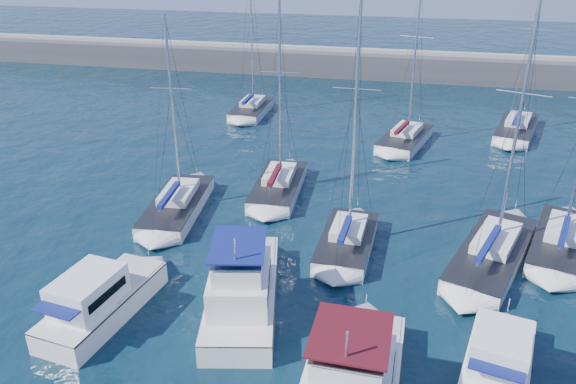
% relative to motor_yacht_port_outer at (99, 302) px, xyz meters
% --- Properties ---
extents(ground, '(220.00, 220.00, 0.00)m').
position_rel_motor_yacht_port_outer_xyz_m(ground, '(9.92, 2.68, -0.94)').
color(ground, black).
rests_on(ground, ground).
extents(breakwater, '(160.00, 6.00, 4.45)m').
position_rel_motor_yacht_port_outer_xyz_m(breakwater, '(9.92, 54.68, 0.11)').
color(breakwater, '#424244').
rests_on(breakwater, ground).
extents(motor_yacht_port_outer, '(3.73, 7.59, 3.20)m').
position_rel_motor_yacht_port_outer_xyz_m(motor_yacht_port_outer, '(0.00, 0.00, 0.00)').
color(motor_yacht_port_outer, white).
rests_on(motor_yacht_port_outer, ground).
extents(motor_yacht_port_inner, '(5.22, 9.93, 4.69)m').
position_rel_motor_yacht_port_outer_xyz_m(motor_yacht_port_inner, '(6.55, 2.23, 0.19)').
color(motor_yacht_port_inner, silver).
rests_on(motor_yacht_port_inner, ground).
extents(motor_yacht_stbd_outer, '(3.84, 6.37, 3.20)m').
position_rel_motor_yacht_port_outer_xyz_m(motor_yacht_stbd_outer, '(18.38, -0.20, -0.00)').
color(motor_yacht_stbd_outer, white).
rests_on(motor_yacht_stbd_outer, ground).
extents(sailboat_mid_a, '(3.92, 8.76, 13.22)m').
position_rel_motor_yacht_port_outer_xyz_m(sailboat_mid_a, '(-0.85, 11.60, -0.44)').
color(sailboat_mid_a, silver).
rests_on(sailboat_mid_a, ground).
extents(sailboat_mid_b, '(3.42, 8.18, 13.73)m').
position_rel_motor_yacht_port_outer_xyz_m(sailboat_mid_b, '(5.07, 16.18, -0.43)').
color(sailboat_mid_b, white).
rests_on(sailboat_mid_b, ground).
extents(sailboat_mid_c, '(3.24, 7.01, 15.34)m').
position_rel_motor_yacht_port_outer_xyz_m(sailboat_mid_c, '(10.93, 9.21, -0.39)').
color(sailboat_mid_c, silver).
rests_on(sailboat_mid_c, ground).
extents(sailboat_mid_d, '(6.22, 10.19, 15.47)m').
position_rel_motor_yacht_port_outer_xyz_m(sailboat_mid_d, '(19.21, 9.69, -0.43)').
color(sailboat_mid_d, white).
rests_on(sailboat_mid_d, ground).
extents(sailboat_mid_e, '(5.37, 8.81, 14.32)m').
position_rel_motor_yacht_port_outer_xyz_m(sailboat_mid_e, '(23.38, 11.84, -0.43)').
color(sailboat_mid_e, silver).
rests_on(sailboat_mid_e, ground).
extents(sailboat_back_a, '(3.07, 7.38, 16.05)m').
position_rel_motor_yacht_port_outer_xyz_m(sailboat_back_a, '(-2.16, 34.45, -0.39)').
color(sailboat_back_a, silver).
rests_on(sailboat_back_a, ground).
extents(sailboat_back_b, '(5.03, 8.23, 14.85)m').
position_rel_motor_yacht_port_outer_xyz_m(sailboat_back_b, '(13.70, 28.56, -0.42)').
color(sailboat_back_b, white).
rests_on(sailboat_back_b, ground).
extents(sailboat_back_c, '(5.28, 9.48, 15.09)m').
position_rel_motor_yacht_port_outer_xyz_m(sailboat_back_c, '(23.83, 33.77, -0.42)').
color(sailboat_back_c, silver).
rests_on(sailboat_back_c, ground).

